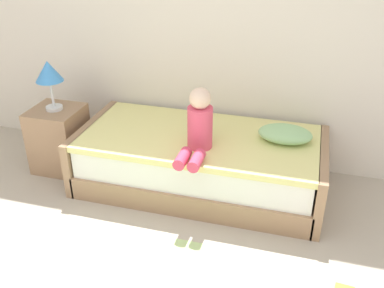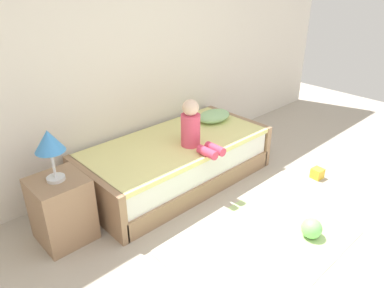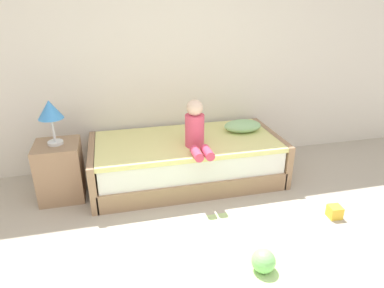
{
  "view_description": "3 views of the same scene",
  "coord_description": "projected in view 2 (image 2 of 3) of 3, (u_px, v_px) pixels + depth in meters",
  "views": [
    {
      "loc": [
        1.01,
        -1.16,
        2.17
      ],
      "look_at": [
        0.19,
        1.75,
        0.55
      ],
      "focal_mm": 40.54,
      "sensor_mm": 36.0,
      "label": 1
    },
    {
      "loc": [
        -2.1,
        -0.68,
        2.2
      ],
      "look_at": [
        0.19,
        1.75,
        0.55
      ],
      "focal_mm": 34.01,
      "sensor_mm": 36.0,
      "label": 2
    },
    {
      "loc": [
        -0.58,
        -1.37,
        1.93
      ],
      "look_at": [
        0.19,
        1.75,
        0.55
      ],
      "focal_mm": 31.64,
      "sensor_mm": 36.0,
      "label": 3
    }
  ],
  "objects": [
    {
      "name": "wall_rear",
      "position": [
        122.0,
        45.0,
        3.76
      ],
      "size": [
        7.2,
        0.1,
        2.9
      ],
      "primitive_type": "cube",
      "color": "silver",
      "rests_on": "ground"
    },
    {
      "name": "area_rug",
      "position": [
        262.0,
        243.0,
        3.2
      ],
      "size": [
        1.6,
        1.1,
        0.01
      ],
      "primitive_type": "cube",
      "color": "#B2D189",
      "rests_on": "ground"
    },
    {
      "name": "table_lamp",
      "position": [
        49.0,
        143.0,
        2.86
      ],
      "size": [
        0.24,
        0.24,
        0.45
      ],
      "color": "silver",
      "rests_on": "nightstand"
    },
    {
      "name": "bed",
      "position": [
        177.0,
        161.0,
        4.02
      ],
      "size": [
        2.11,
        1.0,
        0.5
      ],
      "color": "#997556",
      "rests_on": "ground"
    },
    {
      "name": "pillow",
      "position": [
        214.0,
        116.0,
        4.38
      ],
      "size": [
        0.44,
        0.3,
        0.13
      ],
      "primitive_type": "ellipsoid",
      "color": "#99CC8C",
      "rests_on": "bed"
    },
    {
      "name": "child_figure",
      "position": [
        194.0,
        128.0,
        3.7
      ],
      "size": [
        0.2,
        0.51,
        0.5
      ],
      "color": "#E04C6B",
      "rests_on": "bed"
    },
    {
      "name": "toy_ball",
      "position": [
        312.0,
        228.0,
        3.23
      ],
      "size": [
        0.19,
        0.19,
        0.19
      ],
      "primitive_type": "sphere",
      "color": "#7FD872",
      "rests_on": "ground"
    },
    {
      "name": "toy_block",
      "position": [
        317.0,
        173.0,
        4.15
      ],
      "size": [
        0.13,
        0.13,
        0.12
      ],
      "primitive_type": "cube",
      "rotation": [
        0.0,
        0.0,
        1.48
      ],
      "color": "yellow",
      "rests_on": "ground"
    },
    {
      "name": "nightstand",
      "position": [
        62.0,
        209.0,
        3.14
      ],
      "size": [
        0.44,
        0.44,
        0.6
      ],
      "primitive_type": "cube",
      "color": "#997556",
      "rests_on": "ground"
    }
  ]
}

